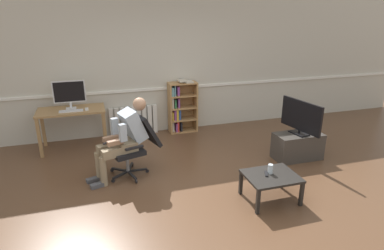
{
  "coord_description": "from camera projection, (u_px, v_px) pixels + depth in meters",
  "views": [
    {
      "loc": [
        -1.32,
        -3.95,
        2.49
      ],
      "look_at": [
        0.15,
        0.85,
        0.7
      ],
      "focal_mm": 30.77,
      "sensor_mm": 36.0,
      "label": 1
    }
  ],
  "objects": [
    {
      "name": "computer_mouse",
      "position": [
        87.0,
        109.0,
        5.92
      ],
      "size": [
        0.06,
        0.1,
        0.03
      ],
      "primitive_type": "cube",
      "color": "white",
      "rests_on": "computer_desk"
    },
    {
      "name": "coffee_table",
      "position": [
        271.0,
        178.0,
        4.42
      ],
      "size": [
        0.7,
        0.57,
        0.37
      ],
      "color": "black",
      "rests_on": "ground_plane"
    },
    {
      "name": "computer_desk",
      "position": [
        72.0,
        115.0,
        5.99
      ],
      "size": [
        1.18,
        0.62,
        0.76
      ],
      "color": "#9E7547",
      "rests_on": "ground_plane"
    },
    {
      "name": "back_wall",
      "position": [
        159.0,
        67.0,
        6.69
      ],
      "size": [
        12.0,
        0.13,
        2.7
      ],
      "color": "beige",
      "rests_on": "ground_plane"
    },
    {
      "name": "radiator",
      "position": [
        134.0,
        121.0,
        6.78
      ],
      "size": [
        0.97,
        0.08,
        0.6
      ],
      "color": "white",
      "rests_on": "ground_plane"
    },
    {
      "name": "office_chair",
      "position": [
        136.0,
        142.0,
        5.1
      ],
      "size": [
        0.85,
        0.67,
        0.95
      ],
      "rotation": [
        0.0,
        0.0,
        -1.28
      ],
      "color": "black",
      "rests_on": "ground_plane"
    },
    {
      "name": "keyboard",
      "position": [
        71.0,
        111.0,
        5.83
      ],
      "size": [
        0.41,
        0.12,
        0.02
      ],
      "primitive_type": "cube",
      "color": "silver",
      "rests_on": "computer_desk"
    },
    {
      "name": "ground_plane",
      "position": [
        199.0,
        190.0,
        4.75
      ],
      "size": [
        18.0,
        18.0,
        0.0
      ],
      "primitive_type": "plane",
      "color": "brown"
    },
    {
      "name": "tv_stand",
      "position": [
        297.0,
        146.0,
        5.7
      ],
      "size": [
        0.82,
        0.42,
        0.46
      ],
      "color": "#3D3833",
      "rests_on": "ground_plane"
    },
    {
      "name": "imac_monitor",
      "position": [
        69.0,
        93.0,
        5.92
      ],
      "size": [
        0.57,
        0.14,
        0.51
      ],
      "color": "silver",
      "rests_on": "computer_desk"
    },
    {
      "name": "person_seated",
      "position": [
        124.0,
        137.0,
        4.96
      ],
      "size": [
        0.99,
        0.57,
        1.22
      ],
      "rotation": [
        0.0,
        0.0,
        -1.28
      ],
      "color": "#937F60",
      "rests_on": "ground_plane"
    },
    {
      "name": "drinking_glass",
      "position": [
        270.0,
        169.0,
        4.43
      ],
      "size": [
        0.07,
        0.07,
        0.13
      ],
      "primitive_type": "cylinder",
      "color": "silver",
      "rests_on": "coffee_table"
    },
    {
      "name": "bookshelf",
      "position": [
        181.0,
        107.0,
        6.88
      ],
      "size": [
        0.59,
        0.29,
        1.11
      ],
      "color": "#AD7F4C",
      "rests_on": "ground_plane"
    },
    {
      "name": "spare_remote",
      "position": [
        266.0,
        174.0,
        4.43
      ],
      "size": [
        0.09,
        0.15,
        0.02
      ],
      "primitive_type": "cube",
      "rotation": [
        0.0,
        0.0,
        5.87
      ],
      "color": "black",
      "rests_on": "coffee_table"
    },
    {
      "name": "tv_screen",
      "position": [
        301.0,
        117.0,
        5.52
      ],
      "size": [
        0.25,
        0.86,
        0.58
      ],
      "rotation": [
        0.0,
        0.0,
        1.75
      ],
      "color": "black",
      "rests_on": "tv_stand"
    }
  ]
}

